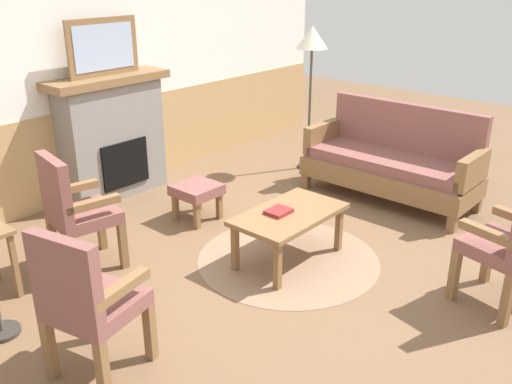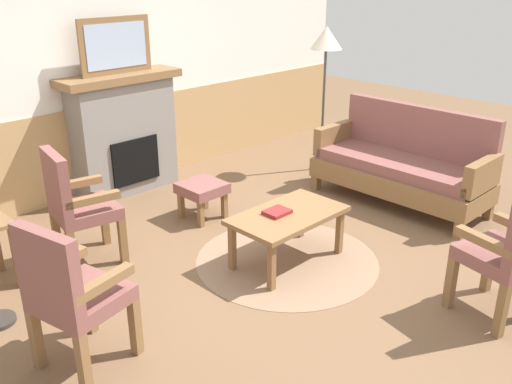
{
  "view_description": "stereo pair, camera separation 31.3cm",
  "coord_description": "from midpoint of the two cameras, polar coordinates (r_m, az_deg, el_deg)",
  "views": [
    {
      "loc": [
        -3.27,
        -2.49,
        2.32
      ],
      "look_at": [
        0.0,
        0.35,
        0.55
      ],
      "focal_mm": 39.29,
      "sensor_mm": 36.0,
      "label": 1
    },
    {
      "loc": [
        -3.06,
        -2.72,
        2.32
      ],
      "look_at": [
        0.0,
        0.35,
        0.55
      ],
      "focal_mm": 39.29,
      "sensor_mm": 36.0,
      "label": 2
    }
  ],
  "objects": [
    {
      "name": "framed_picture",
      "position": [
        5.93,
        -16.81,
        13.94
      ],
      "size": [
        0.8,
        0.04,
        0.56
      ],
      "color": "brown",
      "rests_on": "fireplace"
    },
    {
      "name": "ground_plane",
      "position": [
        4.71,
        1.32,
        -7.3
      ],
      "size": [
        14.0,
        14.0,
        0.0
      ],
      "primitive_type": "plane",
      "color": "brown"
    },
    {
      "name": "armchair_by_window_left",
      "position": [
        4.68,
        -19.86,
        -1.54
      ],
      "size": [
        0.56,
        0.56,
        0.98
      ],
      "color": "brown",
      "rests_on": "ground_plane"
    },
    {
      "name": "armchair_near_fireplace",
      "position": [
        3.46,
        -19.47,
        -10.16
      ],
      "size": [
        0.57,
        0.57,
        0.98
      ],
      "color": "brown",
      "rests_on": "ground_plane"
    },
    {
      "name": "round_rug",
      "position": [
        4.77,
        1.41,
        -6.87
      ],
      "size": [
        1.54,
        1.54,
        0.01
      ],
      "primitive_type": "cylinder",
      "color": "#896B51",
      "rests_on": "ground_plane"
    },
    {
      "name": "fireplace",
      "position": [
        6.11,
        -15.87,
        5.53
      ],
      "size": [
        1.3,
        0.44,
        1.28
      ],
      "color": "gray",
      "rests_on": "ground_plane"
    },
    {
      "name": "floor_lamp_by_couch",
      "position": [
        6.56,
        4.31,
        14.54
      ],
      "size": [
        0.36,
        0.36,
        1.68
      ],
      "color": "#332D28",
      "rests_on": "ground_plane"
    },
    {
      "name": "wall_back",
      "position": [
        6.17,
        -17.84,
        11.77
      ],
      "size": [
        7.2,
        0.14,
        2.7
      ],
      "color": "white",
      "rests_on": "ground_plane"
    },
    {
      "name": "couch",
      "position": [
        5.98,
        12.24,
        2.93
      ],
      "size": [
        0.7,
        1.8,
        0.98
      ],
      "color": "brown",
      "rests_on": "ground_plane"
    },
    {
      "name": "footstool",
      "position": [
        5.43,
        -7.69,
        -0.02
      ],
      "size": [
        0.4,
        0.4,
        0.36
      ],
      "color": "brown",
      "rests_on": "ground_plane"
    },
    {
      "name": "coffee_table",
      "position": [
        4.59,
        1.46,
        -2.7
      ],
      "size": [
        0.96,
        0.56,
        0.44
      ],
      "color": "brown",
      "rests_on": "ground_plane"
    },
    {
      "name": "book_on_table",
      "position": [
        4.54,
        0.36,
        -2.01
      ],
      "size": [
        0.2,
        0.17,
        0.03
      ],
      "primitive_type": "cube",
      "rotation": [
        0.0,
        0.0,
        -0.0
      ],
      "color": "maroon",
      "rests_on": "coffee_table"
    }
  ]
}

